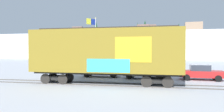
{
  "coord_description": "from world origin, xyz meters",
  "views": [
    {
      "loc": [
        3.59,
        -17.13,
        2.98
      ],
      "look_at": [
        -1.22,
        2.36,
        2.5
      ],
      "focal_mm": 31.98,
      "sensor_mm": 36.0,
      "label": 1
    }
  ],
  "objects_px": {
    "parked_car_silver": "(145,72)",
    "parked_car_red": "(201,72)",
    "freight_car": "(105,52)",
    "flagpole": "(94,36)",
    "parked_car_tan": "(101,69)"
  },
  "relations": [
    {
      "from": "flagpole",
      "to": "parked_car_silver",
      "type": "bearing_deg",
      "value": -40.75
    },
    {
      "from": "parked_car_tan",
      "to": "parked_car_red",
      "type": "height_order",
      "value": "parked_car_tan"
    },
    {
      "from": "flagpole",
      "to": "parked_car_tan",
      "type": "height_order",
      "value": "flagpole"
    },
    {
      "from": "parked_car_silver",
      "to": "parked_car_red",
      "type": "height_order",
      "value": "parked_car_red"
    },
    {
      "from": "parked_car_tan",
      "to": "parked_car_red",
      "type": "relative_size",
      "value": 1.06
    },
    {
      "from": "parked_car_silver",
      "to": "parked_car_red",
      "type": "relative_size",
      "value": 1.1
    },
    {
      "from": "parked_car_silver",
      "to": "parked_car_red",
      "type": "xyz_separation_m",
      "value": [
        5.67,
        0.48,
        0.0
      ]
    },
    {
      "from": "parked_car_tan",
      "to": "parked_car_silver",
      "type": "bearing_deg",
      "value": -5.44
    },
    {
      "from": "flagpole",
      "to": "parked_car_tan",
      "type": "relative_size",
      "value": 1.78
    },
    {
      "from": "parked_car_red",
      "to": "freight_car",
      "type": "bearing_deg",
      "value": -150.59
    },
    {
      "from": "parked_car_silver",
      "to": "parked_car_tan",
      "type": "bearing_deg",
      "value": 174.56
    },
    {
      "from": "parked_car_tan",
      "to": "parked_car_red",
      "type": "bearing_deg",
      "value": -0.05
    },
    {
      "from": "flagpole",
      "to": "parked_car_tan",
      "type": "distance_m",
      "value": 8.64
    },
    {
      "from": "freight_car",
      "to": "parked_car_red",
      "type": "bearing_deg",
      "value": 29.41
    },
    {
      "from": "parked_car_silver",
      "to": "parked_car_red",
      "type": "distance_m",
      "value": 5.69
    }
  ]
}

